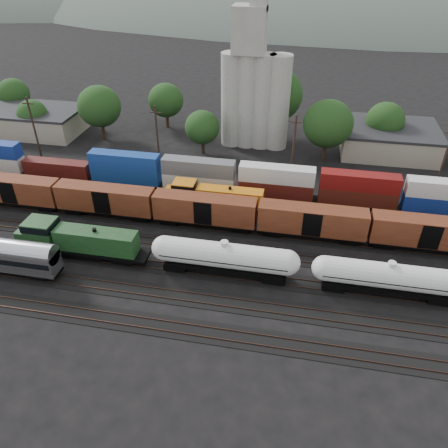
% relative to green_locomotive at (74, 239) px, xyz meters
% --- Properties ---
extents(ground, '(600.00, 600.00, 0.00)m').
position_rel_green_locomotive_xyz_m(ground, '(15.03, 5.00, -2.76)').
color(ground, black).
extents(tracks, '(180.00, 33.20, 0.20)m').
position_rel_green_locomotive_xyz_m(tracks, '(15.03, 5.00, -2.71)').
color(tracks, black).
rests_on(tracks, ground).
extents(green_locomotive, '(18.37, 3.24, 4.86)m').
position_rel_green_locomotive_xyz_m(green_locomotive, '(0.00, 0.00, 0.00)').
color(green_locomotive, black).
rests_on(green_locomotive, ground).
extents(tank_car_a, '(18.89, 3.38, 4.95)m').
position_rel_green_locomotive_xyz_m(tank_car_a, '(20.33, 0.00, 0.16)').
color(tank_car_a, silver).
rests_on(tank_car_a, ground).
extents(tank_car_b, '(18.07, 3.23, 4.74)m').
position_rel_green_locomotive_xyz_m(tank_car_b, '(40.13, 0.00, 0.05)').
color(tank_car_b, silver).
rests_on(tank_car_b, ground).
extents(orange_locomotive, '(17.12, 2.85, 4.28)m').
position_rel_green_locomotive_xyz_m(orange_locomotive, '(15.41, 15.00, -0.31)').
color(orange_locomotive, black).
rests_on(orange_locomotive, ground).
extents(boxcar_string, '(153.60, 2.90, 4.20)m').
position_rel_green_locomotive_xyz_m(boxcar_string, '(23.22, 10.00, 0.36)').
color(boxcar_string, black).
rests_on(boxcar_string, ground).
extents(container_wall, '(165.65, 2.60, 5.80)m').
position_rel_green_locomotive_xyz_m(container_wall, '(12.57, 20.00, 0.08)').
color(container_wall, black).
rests_on(container_wall, ground).
extents(grain_silo, '(13.40, 5.00, 29.00)m').
position_rel_green_locomotive_xyz_m(grain_silo, '(18.32, 41.00, 8.50)').
color(grain_silo, '#A4A196').
rests_on(grain_silo, ground).
extents(industrial_sheds, '(119.38, 17.26, 5.10)m').
position_rel_green_locomotive_xyz_m(industrial_sheds, '(21.66, 40.25, -0.20)').
color(industrial_sheds, '#9E937F').
rests_on(industrial_sheds, ground).
extents(tree_band, '(166.06, 23.32, 14.42)m').
position_rel_green_locomotive_xyz_m(tree_band, '(25.31, 42.22, 4.58)').
color(tree_band, black).
rests_on(tree_band, ground).
extents(utility_poles, '(122.20, 0.36, 12.00)m').
position_rel_green_locomotive_xyz_m(utility_poles, '(15.03, 27.00, 3.45)').
color(utility_poles, black).
rests_on(utility_poles, ground).
extents(distant_hills, '(860.00, 286.00, 130.00)m').
position_rel_green_locomotive_xyz_m(distant_hills, '(38.95, 265.00, -23.32)').
color(distant_hills, '#59665B').
rests_on(distant_hills, ground).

